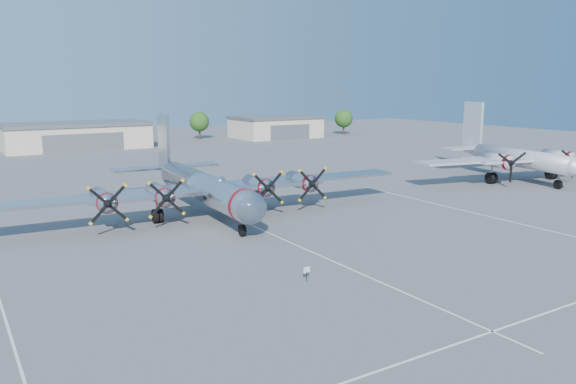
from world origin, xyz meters
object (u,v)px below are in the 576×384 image
tree_east (199,122)px  twin_engine_east (514,180)px  tree_far_east (344,119)px  info_placard (307,271)px  hangar_east (275,127)px  main_bomber_b29 (202,213)px  hangar_center (76,136)px

tree_east → twin_engine_east: (13.39, -79.28, -4.22)m
tree_far_east → info_placard: tree_far_east is taller
tree_east → tree_far_east: bearing=-11.9°
hangar_east → info_placard: 105.87m
tree_far_east → main_bomber_b29: (-69.97, -67.58, -4.22)m
twin_engine_east → main_bomber_b29: bearing=-173.4°
hangar_center → tree_east: size_ratio=4.31×
hangar_east → tree_east: bearing=161.5°
main_bomber_b29 → info_placard: size_ratio=43.42×
tree_far_east → main_bomber_b29: 97.37m
main_bomber_b29 → twin_engine_east: (45.36, -3.70, 0.00)m
hangar_east → main_bomber_b29: size_ratio=0.47×
hangar_east → main_bomber_b29: 85.68m
info_placard → twin_engine_east: bearing=16.4°
tree_east → info_placard: 104.00m
hangar_east → twin_engine_east: size_ratio=0.62×
hangar_center → hangar_east: 48.00m
info_placard → tree_far_east: bearing=46.1°
hangar_center → info_placard: (-4.08, -92.16, -2.01)m
tree_far_east → twin_engine_east: 75.52m
tree_far_east → twin_engine_east: bearing=-109.0°
tree_east → main_bomber_b29: (-31.97, -75.58, -4.22)m
main_bomber_b29 → twin_engine_east: 45.51m
tree_east → tree_far_east: size_ratio=1.00×
hangar_east → tree_east: 19.04m
main_bomber_b29 → twin_engine_east: bearing=-1.5°
hangar_center → hangar_east: (48.00, 0.00, 0.00)m
info_placard → hangar_east: bearing=55.2°
tree_far_east → main_bomber_b29: tree_far_east is taller
hangar_center → tree_far_east: (68.00, -1.96, 1.51)m
tree_east → hangar_east: bearing=-18.5°
hangar_east → info_placard: (-52.08, -92.16, -2.01)m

